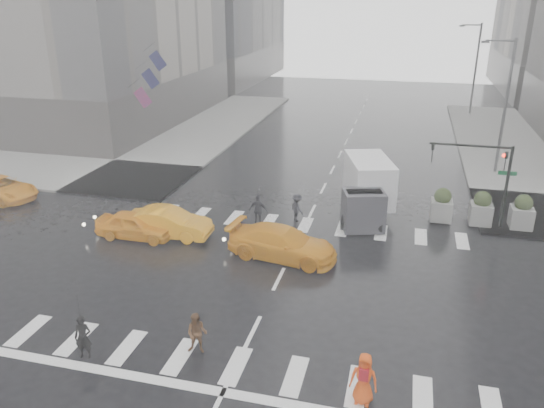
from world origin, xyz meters
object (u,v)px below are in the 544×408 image
(box_truck, at_px, (367,188))
(pedestrian_orange, at_px, (364,379))
(taxi_front, at_px, (135,225))
(taxi_mid, at_px, (168,223))
(pedestrian_brown, at_px, (197,333))
(traffic_signal_pole, at_px, (488,169))

(box_truck, bearing_deg, pedestrian_orange, -102.67)
(taxi_front, bearing_deg, taxi_mid, -70.07)
(pedestrian_brown, distance_m, pedestrian_orange, 5.81)
(traffic_signal_pole, bearing_deg, pedestrian_brown, -127.66)
(pedestrian_orange, height_order, taxi_mid, pedestrian_orange)
(pedestrian_brown, relative_size, pedestrian_orange, 0.89)
(box_truck, bearing_deg, pedestrian_brown, -125.43)
(taxi_mid, bearing_deg, box_truck, -62.29)
(traffic_signal_pole, bearing_deg, taxi_mid, -161.74)
(traffic_signal_pole, bearing_deg, taxi_front, -161.55)
(pedestrian_orange, bearing_deg, taxi_front, 147.91)
(pedestrian_brown, relative_size, taxi_front, 0.38)
(pedestrian_brown, xyz_separation_m, taxi_mid, (-5.00, 8.50, -0.02))
(traffic_signal_pole, xyz_separation_m, taxi_front, (-17.02, -5.68, -2.54))
(pedestrian_orange, distance_m, taxi_mid, 14.33)
(taxi_front, xyz_separation_m, taxi_mid, (1.52, 0.57, 0.05))
(traffic_signal_pole, height_order, taxi_front, traffic_signal_pole)
(pedestrian_brown, xyz_separation_m, taxi_front, (-6.52, 7.93, -0.07))
(traffic_signal_pole, xyz_separation_m, taxi_mid, (-15.50, -5.11, -2.48))
(taxi_front, bearing_deg, pedestrian_brown, -141.06)
(taxi_front, height_order, box_truck, box_truck)
(traffic_signal_pole, distance_m, pedestrian_brown, 17.37)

